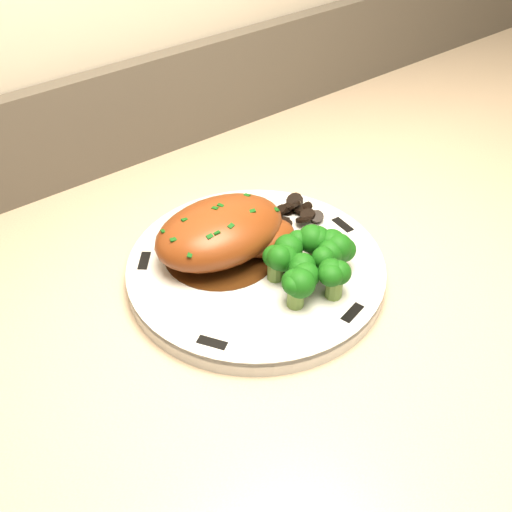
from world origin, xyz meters
TOP-DOWN VIEW (x-y plane):
  - counter at (0.03, 1.67)m, footprint 1.92×0.65m
  - plate at (-0.23, 1.73)m, footprint 0.32×0.32m
  - rim_accent_0 at (-0.12, 1.73)m, footprint 0.01×0.03m
  - rim_accent_1 at (-0.19, 1.83)m, footprint 0.03×0.02m
  - rim_accent_2 at (-0.31, 1.80)m, footprint 0.02×0.03m
  - rim_accent_3 at (-0.32, 1.68)m, footprint 0.02×0.03m
  - rim_accent_4 at (-0.20, 1.63)m, footprint 0.03×0.02m
  - gravy_pool at (-0.25, 1.77)m, footprint 0.11×0.11m
  - chicken_breast at (-0.24, 1.76)m, footprint 0.13×0.09m
  - mushroom_pile at (-0.17, 1.76)m, footprint 0.07×0.05m
  - broccoli_florets at (-0.20, 1.69)m, footprint 0.09×0.08m

SIDE VIEW (x-z plane):
  - counter at x=0.03m, z-range -0.06..0.89m
  - plate at x=-0.23m, z-range 0.83..0.85m
  - rim_accent_0 at x=-0.12m, z-range 0.85..0.85m
  - rim_accent_1 at x=-0.19m, z-range 0.85..0.85m
  - rim_accent_2 at x=-0.31m, z-range 0.85..0.85m
  - rim_accent_3 at x=-0.32m, z-range 0.85..0.85m
  - rim_accent_4 at x=-0.20m, z-range 0.85..0.85m
  - gravy_pool at x=-0.25m, z-range 0.85..0.85m
  - mushroom_pile at x=-0.17m, z-range 0.84..0.86m
  - broccoli_florets at x=-0.20m, z-range 0.85..0.88m
  - chicken_breast at x=-0.24m, z-range 0.85..0.90m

